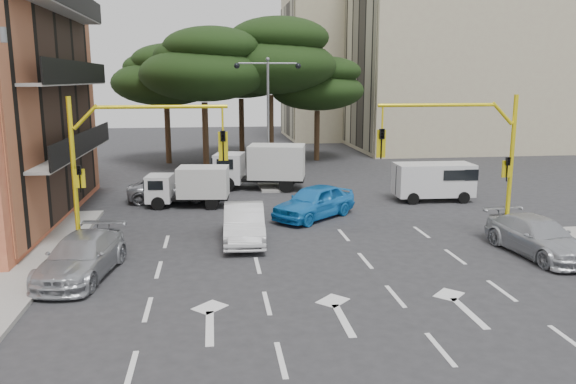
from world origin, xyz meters
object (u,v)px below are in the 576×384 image
(car_silver_wagon, at_px, (81,257))
(box_truck_b, at_px, (261,167))
(car_silver_parked, at_px, (538,237))
(box_truck_a, at_px, (189,187))
(van_white, at_px, (433,182))
(street_lamp_center, at_px, (268,98))
(car_blue_compact, at_px, (314,202))
(car_silver_cross_a, at_px, (171,190))
(car_white_hatch, at_px, (244,223))
(signal_mast_left, at_px, (123,154))
(signal_mast_right, at_px, (471,148))

(car_silver_wagon, bearing_deg, box_truck_b, 72.54)
(car_silver_parked, distance_m, box_truck_a, 16.90)
(car_silver_parked, relative_size, van_white, 1.16)
(street_lamp_center, height_order, van_white, street_lamp_center)
(car_blue_compact, relative_size, box_truck_b, 0.86)
(car_blue_compact, height_order, car_silver_cross_a, car_blue_compact)
(car_silver_wagon, relative_size, van_white, 1.16)
(car_white_hatch, bearing_deg, van_white, 33.67)
(street_lamp_center, xyz_separation_m, box_truck_b, (-0.65, -1.66, -4.07))
(car_silver_cross_a, bearing_deg, street_lamp_center, -54.48)
(signal_mast_left, xyz_separation_m, van_white, (15.30, 7.74, -2.83))
(signal_mast_left, distance_m, car_silver_wagon, 4.13)
(signal_mast_left, relative_size, van_white, 1.42)
(box_truck_b, bearing_deg, box_truck_a, 148.83)
(street_lamp_center, xyz_separation_m, box_truck_a, (-4.81, -6.00, -4.37))
(car_silver_wagon, height_order, car_silver_cross_a, car_silver_wagon)
(signal_mast_left, xyz_separation_m, car_white_hatch, (4.51, 1.16, -3.12))
(car_silver_wagon, bearing_deg, van_white, 40.58)
(car_silver_wagon, bearing_deg, street_lamp_center, 73.06)
(car_white_hatch, bearing_deg, street_lamp_center, 82.19)
(car_blue_compact, bearing_deg, box_truck_b, 152.33)
(car_silver_parked, height_order, box_truck_a, box_truck_a)
(car_silver_wagon, relative_size, box_truck_b, 0.88)
(car_silver_parked, bearing_deg, street_lamp_center, 111.89)
(car_silver_parked, xyz_separation_m, box_truck_a, (-13.51, 10.15, 0.35))
(van_white, height_order, box_truck_a, box_truck_a)
(street_lamp_center, height_order, car_silver_wagon, street_lamp_center)
(car_silver_cross_a, relative_size, car_silver_parked, 0.95)
(car_white_hatch, xyz_separation_m, box_truck_a, (-2.51, 6.84, 0.29))
(signal_mast_right, xyz_separation_m, car_white_hatch, (-9.10, 1.16, -3.12))
(signal_mast_right, bearing_deg, car_white_hatch, 172.71)
(car_white_hatch, relative_size, box_truck_b, 0.84)
(car_blue_compact, relative_size, car_silver_wagon, 0.97)
(signal_mast_left, bearing_deg, box_truck_a, 75.99)
(box_truck_a, bearing_deg, car_silver_parked, -120.18)
(car_blue_compact, xyz_separation_m, car_silver_wagon, (-9.28, -7.02, -0.10))
(box_truck_a, bearing_deg, box_truck_b, -37.06)
(signal_mast_right, distance_m, car_silver_wagon, 15.32)
(car_white_hatch, xyz_separation_m, car_silver_cross_a, (-3.54, 8.34, -0.12))
(signal_mast_left, relative_size, box_truck_a, 1.40)
(signal_mast_left, bearing_deg, box_truck_b, 63.49)
(box_truck_a, xyz_separation_m, box_truck_b, (4.16, 4.34, 0.30))
(signal_mast_right, distance_m, car_silver_parked, 4.27)
(street_lamp_center, height_order, car_blue_compact, street_lamp_center)
(signal_mast_left, distance_m, car_white_hatch, 5.61)
(car_silver_cross_a, distance_m, box_truck_a, 1.87)
(street_lamp_center, relative_size, box_truck_b, 1.41)
(signal_mast_right, height_order, street_lamp_center, street_lamp_center)
(car_blue_compact, distance_m, car_silver_parked, 10.07)
(signal_mast_left, distance_m, street_lamp_center, 15.65)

